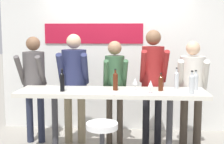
{
  "coord_description": "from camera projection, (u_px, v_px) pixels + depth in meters",
  "views": [
    {
      "loc": [
        0.32,
        -4.35,
        1.81
      ],
      "look_at": [
        0.0,
        0.1,
        1.23
      ],
      "focal_mm": 50.0,
      "sensor_mm": 36.0,
      "label": 1
    }
  ],
  "objects": [
    {
      "name": "back_wall",
      "position": [
        117.0,
        59.0,
        5.73
      ],
      "size": [
        4.27,
        0.12,
        2.61
      ],
      "color": "silver",
      "rests_on": "ground_plane"
    },
    {
      "name": "tasting_table",
      "position": [
        112.0,
        99.0,
        4.45
      ],
      "size": [
        2.67,
        0.67,
        0.98
      ],
      "color": "silver",
      "rests_on": "ground_plane"
    },
    {
      "name": "bar_stool",
      "position": [
        102.0,
        143.0,
        3.7
      ],
      "size": [
        0.4,
        0.4,
        0.74
      ],
      "color": "#333338",
      "rests_on": "ground_plane"
    },
    {
      "name": "person_far_left",
      "position": [
        34.0,
        77.0,
        5.0
      ],
      "size": [
        0.41,
        0.53,
        1.73
      ],
      "rotation": [
        0.0,
        0.0,
        0.0
      ],
      "color": "#23283D",
      "rests_on": "ground_plane"
    },
    {
      "name": "person_left",
      "position": [
        74.0,
        77.0,
        4.97
      ],
      "size": [
        0.5,
        0.59,
        1.77
      ],
      "rotation": [
        0.0,
        0.0,
        0.07
      ],
      "color": "gray",
      "rests_on": "ground_plane"
    },
    {
      "name": "person_center_left",
      "position": [
        115.0,
        80.0,
        4.92
      ],
      "size": [
        0.41,
        0.53,
        1.66
      ],
      "rotation": [
        0.0,
        0.0,
        0.13
      ],
      "color": "#473D33",
      "rests_on": "ground_plane"
    },
    {
      "name": "person_center",
      "position": [
        153.0,
        74.0,
        4.89
      ],
      "size": [
        0.43,
        0.57,
        1.84
      ],
      "rotation": [
        0.0,
        0.0,
        0.05
      ],
      "color": "black",
      "rests_on": "ground_plane"
    },
    {
      "name": "person_center_right",
      "position": [
        192.0,
        82.0,
        4.84
      ],
      "size": [
        0.5,
        0.59,
        1.66
      ],
      "rotation": [
        0.0,
        0.0,
        -0.13
      ],
      "color": "#473D33",
      "rests_on": "ground_plane"
    },
    {
      "name": "wine_bottle_0",
      "position": [
        176.0,
        79.0,
        4.5
      ],
      "size": [
        0.07,
        0.07,
        0.32
      ],
      "color": "#B7BCC1",
      "rests_on": "tasting_table"
    },
    {
      "name": "wine_bottle_1",
      "position": [
        161.0,
        82.0,
        4.39
      ],
      "size": [
        0.07,
        0.07,
        0.25
      ],
      "color": "#4C1E0F",
      "rests_on": "tasting_table"
    },
    {
      "name": "wine_bottle_2",
      "position": [
        192.0,
        83.0,
        4.18
      ],
      "size": [
        0.08,
        0.08,
        0.31
      ],
      "color": "#B7BCC1",
      "rests_on": "tasting_table"
    },
    {
      "name": "wine_bottle_3",
      "position": [
        115.0,
        81.0,
        4.42
      ],
      "size": [
        0.07,
        0.07,
        0.31
      ],
      "color": "#4C1E0F",
      "rests_on": "tasting_table"
    },
    {
      "name": "wine_bottle_4",
      "position": [
        196.0,
        81.0,
        4.44
      ],
      "size": [
        0.08,
        0.08,
        0.28
      ],
      "color": "#B7BCC1",
      "rests_on": "tasting_table"
    },
    {
      "name": "wine_bottle_5",
      "position": [
        62.0,
        81.0,
        4.34
      ],
      "size": [
        0.06,
        0.06,
        0.32
      ],
      "color": "black",
      "rests_on": "tasting_table"
    },
    {
      "name": "wine_glass_0",
      "position": [
        151.0,
        84.0,
        4.22
      ],
      "size": [
        0.07,
        0.07,
        0.18
      ],
      "color": "silver",
      "rests_on": "tasting_table"
    },
    {
      "name": "wine_glass_1",
      "position": [
        135.0,
        82.0,
        4.43
      ],
      "size": [
        0.07,
        0.07,
        0.18
      ],
      "color": "silver",
      "rests_on": "tasting_table"
    }
  ]
}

